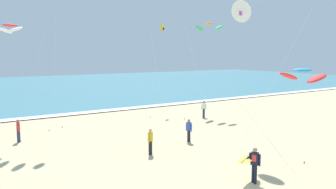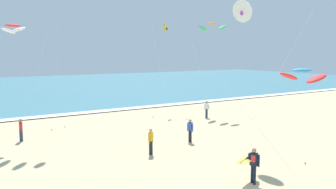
{
  "view_description": "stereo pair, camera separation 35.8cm",
  "coord_description": "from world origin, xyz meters",
  "px_view_note": "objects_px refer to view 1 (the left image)",
  "views": [
    {
      "loc": [
        -9.01,
        -8.27,
        6.03
      ],
      "look_at": [
        0.82,
        6.98,
        3.8
      ],
      "focal_mm": 35.79,
      "sensor_mm": 36.0,
      "label": 1
    },
    {
      "loc": [
        -8.71,
        -8.46,
        6.03
      ],
      "look_at": [
        0.82,
        6.98,
        3.8
      ],
      "focal_mm": 35.79,
      "sensor_mm": 36.0,
      "label": 2
    }
  ],
  "objects_px": {
    "surfer_lead": "(251,161)",
    "bystander_yellow_top": "(150,141)",
    "kite_delta_ivory_low": "(242,12)",
    "kite_arc_cobalt_far": "(302,75)",
    "kite_arc_scarlet_high": "(10,29)",
    "bystander_red_top": "(18,130)",
    "bystander_white_top": "(204,109)",
    "kite_delta_golden_close": "(162,28)",
    "bystander_blue_top": "(189,130)",
    "kite_arc_amber_near": "(209,27)"
  },
  "relations": [
    {
      "from": "bystander_blue_top",
      "to": "surfer_lead",
      "type": "bearing_deg",
      "value": -104.03
    },
    {
      "from": "bystander_red_top",
      "to": "kite_arc_amber_near",
      "type": "bearing_deg",
      "value": 5.87
    },
    {
      "from": "surfer_lead",
      "to": "kite_arc_amber_near",
      "type": "xyz_separation_m",
      "value": [
        10.24,
        15.54,
        7.63
      ]
    },
    {
      "from": "kite_arc_scarlet_high",
      "to": "kite_delta_ivory_low",
      "type": "distance_m",
      "value": 15.8
    },
    {
      "from": "kite_delta_ivory_low",
      "to": "kite_arc_cobalt_far",
      "type": "bearing_deg",
      "value": -104.14
    },
    {
      "from": "kite_delta_golden_close",
      "to": "bystander_yellow_top",
      "type": "xyz_separation_m",
      "value": [
        -8.93,
        -12.97,
        -7.84
      ]
    },
    {
      "from": "kite_arc_scarlet_high",
      "to": "bystander_white_top",
      "type": "bearing_deg",
      "value": -5.38
    },
    {
      "from": "kite_arc_cobalt_far",
      "to": "bystander_white_top",
      "type": "relative_size",
      "value": 3.37
    },
    {
      "from": "kite_delta_ivory_low",
      "to": "kite_arc_amber_near",
      "type": "bearing_deg",
      "value": 59.08
    },
    {
      "from": "kite_arc_cobalt_far",
      "to": "kite_arc_amber_near",
      "type": "bearing_deg",
      "value": 64.06
    },
    {
      "from": "kite_arc_scarlet_high",
      "to": "bystander_red_top",
      "type": "distance_m",
      "value": 7.11
    },
    {
      "from": "surfer_lead",
      "to": "kite_delta_golden_close",
      "type": "height_order",
      "value": "kite_delta_golden_close"
    },
    {
      "from": "kite_arc_amber_near",
      "to": "kite_arc_cobalt_far",
      "type": "distance_m",
      "value": 18.65
    },
    {
      "from": "bystander_yellow_top",
      "to": "kite_arc_cobalt_far",
      "type": "bearing_deg",
      "value": -60.72
    },
    {
      "from": "surfer_lead",
      "to": "bystander_yellow_top",
      "type": "relative_size",
      "value": 1.28
    },
    {
      "from": "kite_delta_golden_close",
      "to": "bystander_red_top",
      "type": "height_order",
      "value": "kite_delta_golden_close"
    },
    {
      "from": "kite_arc_amber_near",
      "to": "bystander_red_top",
      "type": "distance_m",
      "value": 19.91
    },
    {
      "from": "bystander_white_top",
      "to": "kite_arc_cobalt_far",
      "type": "bearing_deg",
      "value": -112.36
    },
    {
      "from": "bystander_white_top",
      "to": "bystander_yellow_top",
      "type": "distance_m",
      "value": 12.52
    },
    {
      "from": "surfer_lead",
      "to": "bystander_yellow_top",
      "type": "xyz_separation_m",
      "value": [
        -1.81,
        6.31,
        -0.23
      ]
    },
    {
      "from": "kite_arc_cobalt_far",
      "to": "kite_delta_golden_close",
      "type": "bearing_deg",
      "value": 76.4
    },
    {
      "from": "bystander_white_top",
      "to": "bystander_blue_top",
      "type": "relative_size",
      "value": 1.0
    },
    {
      "from": "kite_arc_amber_near",
      "to": "kite_delta_ivory_low",
      "type": "distance_m",
      "value": 12.96
    },
    {
      "from": "kite_delta_golden_close",
      "to": "bystander_red_top",
      "type": "xyz_separation_m",
      "value": [
        -15.08,
        -5.61,
        -7.84
      ]
    },
    {
      "from": "kite_delta_ivory_low",
      "to": "bystander_yellow_top",
      "type": "xyz_separation_m",
      "value": [
        -5.39,
        1.88,
        -7.74
      ]
    },
    {
      "from": "kite_arc_scarlet_high",
      "to": "bystander_red_top",
      "type": "height_order",
      "value": "kite_arc_scarlet_high"
    },
    {
      "from": "kite_delta_golden_close",
      "to": "bystander_blue_top",
      "type": "distance_m",
      "value": 15.17
    },
    {
      "from": "kite_arc_cobalt_far",
      "to": "bystander_white_top",
      "type": "bearing_deg",
      "value": 67.64
    },
    {
      "from": "kite_arc_scarlet_high",
      "to": "kite_delta_golden_close",
      "type": "xyz_separation_m",
      "value": [
        15.01,
        4.01,
        0.91
      ]
    },
    {
      "from": "surfer_lead",
      "to": "kite_arc_cobalt_far",
      "type": "bearing_deg",
      "value": -21.98
    },
    {
      "from": "surfer_lead",
      "to": "bystander_blue_top",
      "type": "bearing_deg",
      "value": 75.97
    },
    {
      "from": "kite_delta_golden_close",
      "to": "bystander_yellow_top",
      "type": "relative_size",
      "value": 5.8
    },
    {
      "from": "bystander_yellow_top",
      "to": "kite_arc_scarlet_high",
      "type": "bearing_deg",
      "value": 124.17
    },
    {
      "from": "kite_arc_cobalt_far",
      "to": "kite_delta_golden_close",
      "type": "xyz_separation_m",
      "value": [
        4.88,
        20.19,
        3.62
      ]
    },
    {
      "from": "surfer_lead",
      "to": "bystander_yellow_top",
      "type": "distance_m",
      "value": 6.57
    },
    {
      "from": "bystander_white_top",
      "to": "bystander_blue_top",
      "type": "bearing_deg",
      "value": -135.32
    },
    {
      "from": "bystander_white_top",
      "to": "bystander_yellow_top",
      "type": "xyz_separation_m",
      "value": [
        -10.07,
        -7.44,
        0.0
      ]
    },
    {
      "from": "surfer_lead",
      "to": "kite_arc_cobalt_far",
      "type": "relative_size",
      "value": 0.38
    },
    {
      "from": "kite_delta_ivory_low",
      "to": "kite_delta_golden_close",
      "type": "distance_m",
      "value": 15.27
    },
    {
      "from": "kite_delta_ivory_low",
      "to": "kite_delta_golden_close",
      "type": "xyz_separation_m",
      "value": [
        3.54,
        14.86,
        0.1
      ]
    },
    {
      "from": "kite_arc_cobalt_far",
      "to": "kite_delta_golden_close",
      "type": "height_order",
      "value": "kite_delta_golden_close"
    },
    {
      "from": "kite_delta_ivory_low",
      "to": "bystander_red_top",
      "type": "xyz_separation_m",
      "value": [
        -11.53,
        9.25,
        -7.74
      ]
    },
    {
      "from": "kite_arc_amber_near",
      "to": "kite_delta_ivory_low",
      "type": "xyz_separation_m",
      "value": [
        -6.66,
        -11.12,
        -0.13
      ]
    },
    {
      "from": "kite_arc_scarlet_high",
      "to": "bystander_white_top",
      "type": "xyz_separation_m",
      "value": [
        16.15,
        -1.52,
        -6.93
      ]
    },
    {
      "from": "kite_arc_amber_near",
      "to": "kite_arc_cobalt_far",
      "type": "relative_size",
      "value": 1.69
    },
    {
      "from": "kite_arc_amber_near",
      "to": "bystander_yellow_top",
      "type": "height_order",
      "value": "kite_arc_amber_near"
    },
    {
      "from": "kite_arc_cobalt_far",
      "to": "bystander_red_top",
      "type": "distance_m",
      "value": 18.28
    },
    {
      "from": "kite_delta_ivory_low",
      "to": "bystander_white_top",
      "type": "distance_m",
      "value": 12.99
    },
    {
      "from": "bystander_yellow_top",
      "to": "bystander_white_top",
      "type": "bearing_deg",
      "value": 36.45
    },
    {
      "from": "bystander_blue_top",
      "to": "kite_arc_cobalt_far",
      "type": "bearing_deg",
      "value": -87.36
    }
  ]
}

